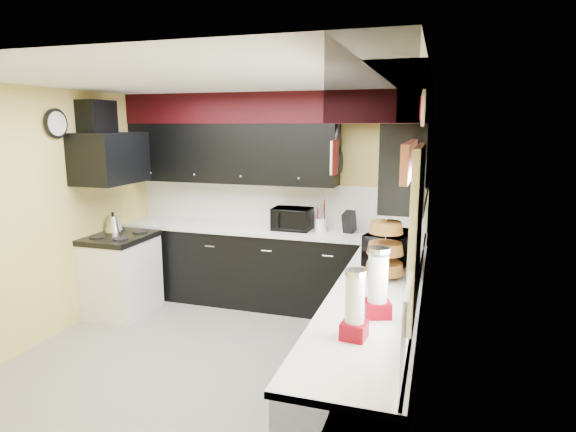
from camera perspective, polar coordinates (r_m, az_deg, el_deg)
The scene contains 35 objects.
ground at distance 4.68m, azimuth -8.92°, elevation -16.61°, with size 3.60×3.60×0.00m, color gray.
wall_back at distance 5.88m, azimuth -1.52°, elevation 2.09°, with size 3.60×0.06×2.50m, color #E0C666.
wall_right at distance 3.81m, azimuth 15.60°, elevation -3.17°, with size 0.06×3.60×2.50m, color #E0C666.
wall_left at distance 5.30m, azimuth -27.07°, elevation -0.08°, with size 0.06×3.60×2.50m, color #E0C666.
ceiling at distance 4.17m, azimuth -9.96°, elevation 15.56°, with size 3.60×3.60×0.06m, color white.
cab_back at distance 5.79m, azimuth -2.45°, elevation -6.20°, with size 3.60×0.60×0.90m, color black.
cab_right at distance 3.82m, azimuth 10.13°, elevation -15.70°, with size 0.60×3.00×0.90m, color black.
counter_back at distance 5.67m, azimuth -2.48°, elevation -1.66°, with size 3.62×0.64×0.04m, color white.
counter_right at distance 3.64m, azimuth 10.38°, elevation -9.05°, with size 0.64×3.02×0.04m, color white.
splash_back at distance 5.88m, azimuth -1.55°, elevation 1.50°, with size 3.60×0.02×0.50m, color white.
splash_right at distance 3.82m, azimuth 15.41°, elevation -4.04°, with size 0.02×3.60×0.50m, color white.
upper_back at distance 5.85m, azimuth -6.79°, elevation 7.38°, with size 2.60×0.35×0.70m, color black.
upper_right at distance 4.62m, azimuth 14.18°, elevation 6.22°, with size 0.35×1.80×0.70m, color black.
soffit_back at distance 5.65m, azimuth -2.18°, elevation 12.66°, with size 3.60×0.36×0.35m, color black.
soffit_right at distance 3.53m, azimuth 13.41°, elevation 13.46°, with size 0.36×3.24×0.35m, color black.
stove at distance 5.85m, azimuth -19.10°, elevation -6.82°, with size 0.60×0.75×0.86m, color white.
cooktop at distance 5.73m, azimuth -19.39°, elevation -2.43°, with size 0.62×0.77×0.06m, color black.
hood at distance 5.64m, azimuth -20.37°, elevation 6.45°, with size 0.50×0.78×0.55m, color black.
hood_duct at distance 5.70m, azimuth -21.70°, elevation 10.64°, with size 0.24×0.40×0.40m, color black.
window at distance 2.86m, azimuth 14.96°, elevation -1.54°, with size 0.03×0.86×0.96m, color white, non-canonical shape.
valance at distance 2.81m, azimuth 14.23°, elevation 6.51°, with size 0.04×0.88×0.20m, color red.
pan_top at distance 5.36m, azimuth 5.99°, elevation 9.23°, with size 0.03×0.22×0.40m, color black, non-canonical shape.
pan_mid at distance 5.25m, azimuth 5.65°, elevation 6.47°, with size 0.03×0.28×0.46m, color black, non-canonical shape.
pan_low at distance 5.50m, azimuth 6.20°, elevation 6.35°, with size 0.03×0.24×0.42m, color black, non-canonical shape.
cut_board at distance 5.12m, azimuth 5.49°, elevation 6.93°, with size 0.03×0.26×0.35m, color white.
baskets at distance 3.89m, azimuth 11.45°, elevation -3.76°, with size 0.27×0.27×0.50m, color brown, non-canonical shape.
clock at distance 5.38m, azimuth -25.80°, elevation 9.83°, with size 0.03×0.30×0.30m, color black, non-canonical shape.
deco_plate at distance 3.35m, azimuth 15.75°, elevation 12.22°, with size 0.03×0.24×0.24m, color white, non-canonical shape.
toaster_oven at distance 5.56m, azimuth 0.48°, elevation -0.34°, with size 0.44×0.37×0.26m, color black.
microwave at distance 4.32m, azimuth 12.03°, elevation -3.70°, with size 0.50×0.34×0.28m, color black.
utensil_crock at distance 5.50m, azimuth 3.92°, elevation -1.10°, with size 0.13×0.13×0.14m, color white.
knife_block at distance 5.44m, azimuth 7.27°, elevation -0.76°, with size 0.11×0.15×0.24m, color black.
kettle at distance 5.93m, azimuth -20.00°, elevation -0.85°, with size 0.20×0.20×0.18m, color #B2B2B7, non-canonical shape.
dispenser_a at distance 3.11m, azimuth 10.59°, elevation -7.85°, with size 0.16×0.16×0.44m, color #580007, non-canonical shape.
dispenser_b at distance 2.79m, azimuth 7.91°, elevation -10.65°, with size 0.14×0.14×0.38m, color #5A0005, non-canonical shape.
Camera 1 is at (1.89, -3.70, 2.15)m, focal length 30.00 mm.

